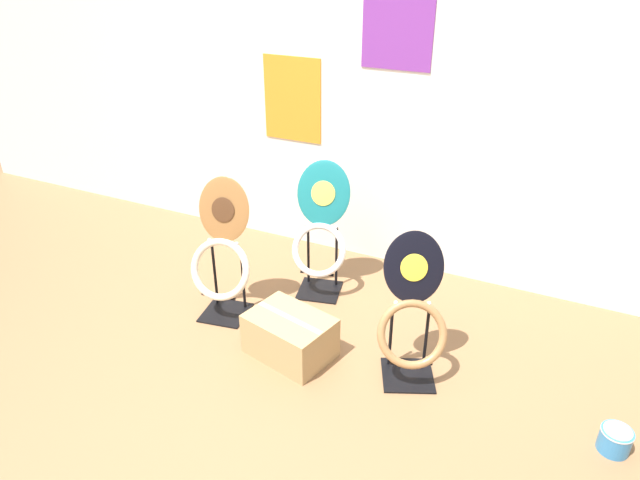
{
  "coord_description": "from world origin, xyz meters",
  "views": [
    {
      "loc": [
        1.31,
        -1.64,
        2.16
      ],
      "look_at": [
        0.02,
        1.08,
        0.55
      ],
      "focal_mm": 32.0,
      "sensor_mm": 36.0,
      "label": 1
    }
  ],
  "objects_px": {
    "toilet_seat_display_woodgrain": "(222,257)",
    "toilet_seat_display_teal_sax": "(321,233)",
    "storage_box": "(290,336)",
    "paint_can": "(615,439)",
    "toilet_seat_display_jazz_black": "(412,320)"
  },
  "relations": [
    {
      "from": "toilet_seat_display_teal_sax",
      "to": "paint_can",
      "type": "xyz_separation_m",
      "value": [
        1.85,
        -0.68,
        -0.36
      ]
    },
    {
      "from": "paint_can",
      "to": "storage_box",
      "type": "xyz_separation_m",
      "value": [
        -1.72,
        -0.03,
        0.06
      ]
    },
    {
      "from": "toilet_seat_display_woodgrain",
      "to": "toilet_seat_display_teal_sax",
      "type": "bearing_deg",
      "value": 50.06
    },
    {
      "from": "toilet_seat_display_teal_sax",
      "to": "toilet_seat_display_woodgrain",
      "type": "distance_m",
      "value": 0.67
    },
    {
      "from": "toilet_seat_display_teal_sax",
      "to": "toilet_seat_display_jazz_black",
      "type": "bearing_deg",
      "value": -35.75
    },
    {
      "from": "toilet_seat_display_jazz_black",
      "to": "storage_box",
      "type": "relative_size",
      "value": 1.52
    },
    {
      "from": "toilet_seat_display_teal_sax",
      "to": "storage_box",
      "type": "relative_size",
      "value": 1.64
    },
    {
      "from": "paint_can",
      "to": "storage_box",
      "type": "height_order",
      "value": "storage_box"
    },
    {
      "from": "toilet_seat_display_jazz_black",
      "to": "paint_can",
      "type": "relative_size",
      "value": 5.42
    },
    {
      "from": "toilet_seat_display_woodgrain",
      "to": "storage_box",
      "type": "bearing_deg",
      "value": -18.36
    },
    {
      "from": "toilet_seat_display_woodgrain",
      "to": "paint_can",
      "type": "relative_size",
      "value": 5.92
    },
    {
      "from": "toilet_seat_display_jazz_black",
      "to": "storage_box",
      "type": "height_order",
      "value": "toilet_seat_display_jazz_black"
    },
    {
      "from": "toilet_seat_display_teal_sax",
      "to": "toilet_seat_display_woodgrain",
      "type": "xyz_separation_m",
      "value": [
        -0.43,
        -0.52,
        -0.02
      ]
    },
    {
      "from": "toilet_seat_display_jazz_black",
      "to": "toilet_seat_display_teal_sax",
      "type": "height_order",
      "value": "toilet_seat_display_teal_sax"
    },
    {
      "from": "toilet_seat_display_teal_sax",
      "to": "paint_can",
      "type": "relative_size",
      "value": 5.87
    }
  ]
}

